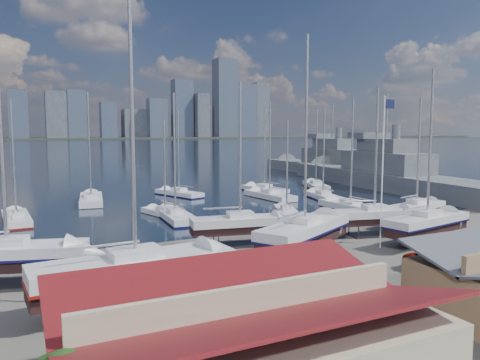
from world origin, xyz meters
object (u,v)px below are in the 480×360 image
flagpole (384,160)px  car_a (281,319)px  sailboat_cradle_0 (7,256)px  naval_ship_west (331,168)px  naval_ship_east (385,179)px

flagpole → car_a: bearing=-147.2°
car_a → sailboat_cradle_0: bearing=139.5°
sailboat_cradle_0 → naval_ship_west: naval_ship_west is taller
sailboat_cradle_0 → naval_ship_west: 87.96m
naval_ship_east → car_a: (-48.96, -44.26, -1.03)m
flagpole → naval_ship_west: bearing=56.2°
naval_ship_west → sailboat_cradle_0: bearing=127.6°
sailboat_cradle_0 → flagpole: sailboat_cradle_0 is taller
sailboat_cradle_0 → flagpole: 30.40m
naval_ship_east → naval_ship_west: 25.88m
car_a → flagpole: flagpole is taller
car_a → naval_ship_west: bearing=58.7°
car_a → flagpole: size_ratio=0.28×
naval_ship_east → naval_ship_west: (7.01, 24.91, -0.01)m
naval_ship_east → flagpole: naval_ship_east is taller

